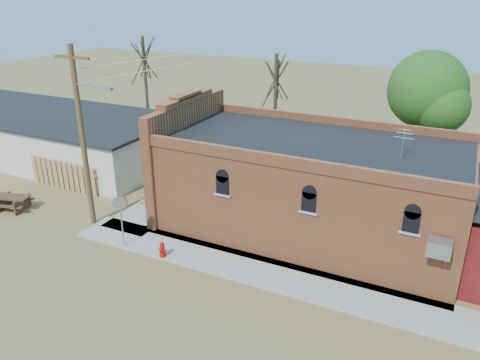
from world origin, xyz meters
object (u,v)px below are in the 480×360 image
at_px(fire_hydrant, 162,249).
at_px(picnic_table, 12,201).
at_px(utility_pole, 83,135).
at_px(stop_sign, 120,208).
at_px(trash_barrel, 156,189).
at_px(brick_bar, 304,185).

distance_m(fire_hydrant, picnic_table, 10.25).
relative_size(utility_pole, picnic_table, 4.06).
xyz_separation_m(stop_sign, trash_barrel, (-2.06, 5.47, -1.59)).
height_order(utility_pole, fire_hydrant, utility_pole).
bearing_deg(fire_hydrant, brick_bar, 46.75).
height_order(utility_pole, stop_sign, utility_pole).
relative_size(fire_hydrant, stop_sign, 0.28).
relative_size(brick_bar, picnic_table, 7.39).
bearing_deg(utility_pole, fire_hydrant, -13.31).
xyz_separation_m(fire_hydrant, trash_barrel, (-4.24, 5.48, 0.01)).
bearing_deg(stop_sign, brick_bar, 23.76).
bearing_deg(brick_bar, utility_pole, -156.31).
height_order(stop_sign, trash_barrel, stop_sign).
xyz_separation_m(fire_hydrant, stop_sign, (-2.19, 0.00, 1.60)).
xyz_separation_m(brick_bar, trash_barrel, (-8.94, -0.02, -1.90)).
bearing_deg(trash_barrel, stop_sign, -69.38).
bearing_deg(picnic_table, stop_sign, -19.84).
height_order(brick_bar, stop_sign, brick_bar).
xyz_separation_m(stop_sign, picnic_table, (-8.05, 0.50, -1.52)).
bearing_deg(picnic_table, brick_bar, 2.20).
height_order(utility_pole, trash_barrel, utility_pole).
bearing_deg(picnic_table, fire_hydrant, -19.11).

